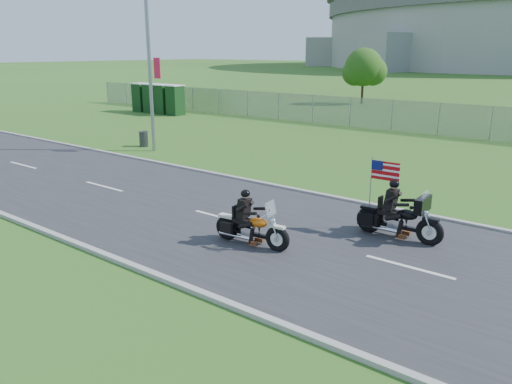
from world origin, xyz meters
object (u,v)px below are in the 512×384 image
Objects in this scene: motorcycle_lead at (250,228)px; porta_toilet_c at (152,99)px; porta_toilet_a at (175,101)px; motorcycle_follow at (399,219)px; streetlight at (152,38)px; porta_toilet_b at (163,100)px; trash_can at (144,139)px; porta_toilet_d at (141,98)px.

porta_toilet_c is at bearing 137.93° from motorcycle_lead.
porta_toilet_a is 29.30m from motorcycle_follow.
porta_toilet_a is at bearing 146.89° from motorcycle_follow.
porta_toilet_c is (-12.82, 10.78, -4.49)m from streetlight.
porta_toilet_a is at bearing 0.00° from porta_toilet_c.
porta_toilet_a is 1.40m from porta_toilet_b.
streetlight reaches higher than porta_toilet_c.
streetlight is 5.44m from trash_can.
motorcycle_lead is (22.07, -18.17, -0.66)m from porta_toilet_a.
porta_toilet_b is 14.52m from trash_can.
porta_toilet_c is 0.92× the size of motorcycle_follow.
streetlight reaches higher than motorcycle_follow.
motorcycle_follow is at bearing -28.81° from porta_toilet_c.
porta_toilet_d is 1.00× the size of motorcycle_lead.
trash_can is (11.40, -10.51, -0.75)m from porta_toilet_c.
motorcycle_lead is 2.86× the size of trash_can.
motorcycle_follow is 17.08m from trash_can.
porta_toilet_a reaches higher than trash_can.
porta_toilet_c is at bearing 139.94° from streetlight.
porta_toilet_b reaches higher than trash_can.
porta_toilet_a is 1.00× the size of porta_toilet_d.
porta_toilet_b reaches higher than motorcycle_lead.
porta_toilet_a reaches higher than motorcycle_follow.
porta_toilet_a is at bearing 129.29° from trash_can.
trash_can is (-1.42, 0.27, -5.24)m from streetlight.
motorcycle_follow is at bearing -27.64° from porta_toilet_d.
streetlight is 4.36× the size of motorcycle_lead.
porta_toilet_b is at bearing 133.57° from trash_can.
streetlight is 4.35× the size of porta_toilet_d.
streetlight is 12.47× the size of trash_can.
porta_toilet_b is 0.92× the size of motorcycle_follow.
motorcycle_lead is at bearing -37.75° from porta_toilet_b.
streetlight reaches higher than porta_toilet_d.
porta_toilet_a is 1.00× the size of motorcycle_lead.
streetlight reaches higher than motorcycle_lead.
motorcycle_lead is 15.50m from trash_can.
porta_toilet_b is 2.87× the size of trash_can.
motorcycle_lead is at bearing -39.47° from porta_toilet_a.
porta_toilet_d reaches higher than motorcycle_follow.
porta_toilet_c is at bearing 180.00° from porta_toilet_b.
porta_toilet_a is 1.00× the size of porta_toilet_c.
trash_can is at bearing -46.43° from porta_toilet_b.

